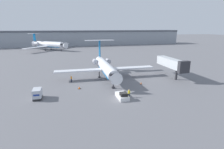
# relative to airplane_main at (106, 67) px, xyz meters

# --- Properties ---
(ground_plane) EXTENTS (600.00, 600.00, 0.00)m
(ground_plane) POSITION_rel_airplane_main_xyz_m (-0.39, -17.12, -3.49)
(ground_plane) COLOR slate
(terminal_building) EXTENTS (180.00, 16.80, 12.50)m
(terminal_building) POSITION_rel_airplane_main_xyz_m (-0.39, 102.88, 2.78)
(terminal_building) COLOR #8C939E
(terminal_building) RESTS_ON ground
(airplane_main) EXTENTS (30.46, 25.52, 10.77)m
(airplane_main) POSITION_rel_airplane_main_xyz_m (0.00, 0.00, 0.00)
(airplane_main) COLOR silver
(airplane_main) RESTS_ON ground
(pushback_tug) EXTENTS (2.09, 4.29, 1.64)m
(pushback_tug) POSITION_rel_airplane_main_xyz_m (-0.11, -16.57, -2.90)
(pushback_tug) COLOR silver
(pushback_tug) RESTS_ON ground
(luggage_cart) EXTENTS (1.74, 2.88, 2.26)m
(luggage_cart) POSITION_rel_airplane_main_xyz_m (-18.07, -12.03, -2.36)
(luggage_cart) COLOR #232326
(luggage_cart) RESTS_ON ground
(worker_near_tug) EXTENTS (0.40, 0.26, 1.85)m
(worker_near_tug) POSITION_rel_airplane_main_xyz_m (1.52, -16.39, -2.52)
(worker_near_tug) COLOR #232838
(worker_near_tug) RESTS_ON ground
(worker_by_wing) EXTENTS (0.40, 0.26, 1.87)m
(worker_by_wing) POSITION_rel_airplane_main_xyz_m (-10.45, -1.45, -2.50)
(worker_by_wing) COLOR #232838
(worker_by_wing) RESTS_ON ground
(traffic_cone_left) EXTENTS (0.69, 0.69, 0.66)m
(traffic_cone_left) POSITION_rel_airplane_main_xyz_m (-8.78, -7.94, -3.18)
(traffic_cone_left) COLOR black
(traffic_cone_left) RESTS_ON ground
(traffic_cone_right) EXTENTS (0.54, 0.54, 0.72)m
(traffic_cone_right) POSITION_rel_airplane_main_xyz_m (8.00, -8.47, -3.15)
(traffic_cone_right) COLOR black
(traffic_cone_right) RESTS_ON ground
(airplane_parked_far_left) EXTENTS (27.64, 30.70, 11.02)m
(airplane_parked_far_left) POSITION_rel_airplane_main_xyz_m (-22.22, 75.22, 0.36)
(airplane_parked_far_left) COLOR silver
(airplane_parked_far_left) RESTS_ON ground
(jet_bridge) EXTENTS (3.20, 13.16, 6.19)m
(jet_bridge) POSITION_rel_airplane_main_xyz_m (19.81, -4.52, 0.96)
(jet_bridge) COLOR #2D2D33
(jet_bridge) RESTS_ON ground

